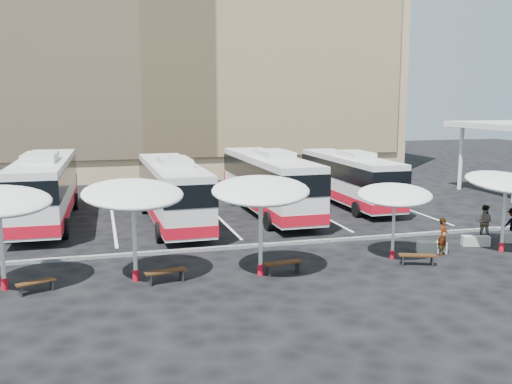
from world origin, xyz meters
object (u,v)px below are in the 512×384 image
object	(u,v)px
bus_2	(269,181)
wood_bench_3	(417,257)
sunshade_4	(506,183)
bus_1	(172,190)
passenger_1	(485,222)
bus_3	(349,177)
sunshade_1	(133,194)
passenger_0	(443,237)
wood_bench_1	(166,273)
conc_bench_1	(476,241)
sunshade_3	(395,195)
sunshade_2	(261,191)
bus_0	(45,187)
conc_bench_0	(432,247)
wood_bench_2	(283,265)
wood_bench_0	(36,284)

from	to	relation	value
bus_2	wood_bench_3	size ratio (longest dim) A/B	7.92
sunshade_4	bus_1	bearing A→B (deg)	144.33
bus_1	passenger_1	bearing A→B (deg)	-28.53
bus_3	sunshade_1	size ratio (longest dim) A/B	2.53
passenger_0	wood_bench_3	bearing A→B (deg)	171.07
bus_2	wood_bench_1	bearing A→B (deg)	-124.13
sunshade_1	wood_bench_3	size ratio (longest dim) A/B	2.85
wood_bench_1	conc_bench_1	size ratio (longest dim) A/B	1.29
sunshade_3	wood_bench_3	size ratio (longest dim) A/B	2.68
sunshade_2	conc_bench_1	world-z (taller)	sunshade_2
sunshade_3	wood_bench_3	distance (m)	2.77
bus_0	bus_1	bearing A→B (deg)	-16.41
conc_bench_0	passenger_1	size ratio (longest dim) A/B	0.77
sunshade_1	wood_bench_2	bearing A→B (deg)	-6.38
bus_2	sunshade_1	bearing A→B (deg)	-129.04
wood_bench_2	sunshade_1	bearing A→B (deg)	173.62
bus_2	sunshade_3	size ratio (longest dim) A/B	2.96
bus_1	bus_3	world-z (taller)	bus_1
wood_bench_0	wood_bench_1	xyz separation A→B (m)	(4.62, -0.12, 0.05)
sunshade_3	conc_bench_0	xyz separation A→B (m)	(2.21, 0.44, -2.57)
wood_bench_2	conc_bench_0	xyz separation A→B (m)	(7.48, 1.23, -0.13)
bus_2	wood_bench_3	world-z (taller)	bus_2
conc_bench_1	bus_2	bearing A→B (deg)	126.63
bus_2	passenger_1	size ratio (longest dim) A/B	7.30
conc_bench_1	wood_bench_2	bearing A→B (deg)	-170.36
wood_bench_2	conc_bench_1	size ratio (longest dim) A/B	1.30
wood_bench_1	bus_0	bearing A→B (deg)	112.83
wood_bench_2	bus_2	bearing A→B (deg)	76.01
wood_bench_2	wood_bench_3	bearing A→B (deg)	-3.99
wood_bench_0	wood_bench_3	size ratio (longest dim) A/B	0.89
passenger_0	bus_2	bearing A→B (deg)	74.94
sunshade_1	sunshade_2	size ratio (longest dim) A/B	0.96
sunshade_3	wood_bench_0	bearing A→B (deg)	-177.85
bus_1	passenger_1	xyz separation A→B (m)	(14.48, -7.51, -1.08)
wood_bench_0	wood_bench_3	world-z (taller)	wood_bench_3
sunshade_2	sunshade_4	xyz separation A→B (m)	(11.57, 0.48, -0.21)
sunshade_1	passenger_1	size ratio (longest dim) A/B	2.63
bus_2	wood_bench_0	distance (m)	16.65
bus_1	bus_2	distance (m)	6.03
bus_3	passenger_0	bearing A→B (deg)	-94.96
wood_bench_1	passenger_1	size ratio (longest dim) A/B	0.95
wood_bench_0	conc_bench_0	xyz separation A→B (m)	(16.72, 0.98, -0.08)
sunshade_1	sunshade_4	size ratio (longest dim) A/B	1.06
bus_0	wood_bench_3	size ratio (longest dim) A/B	8.10
sunshade_2	passenger_0	distance (m)	9.06
bus_2	bus_3	world-z (taller)	bus_2
sunshade_4	passenger_1	bearing A→B (deg)	70.98
bus_0	wood_bench_0	xyz separation A→B (m)	(0.61, -12.30, -1.73)
wood_bench_2	sunshade_4	bearing A→B (deg)	2.79
bus_1	sunshade_2	bearing A→B (deg)	-79.50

